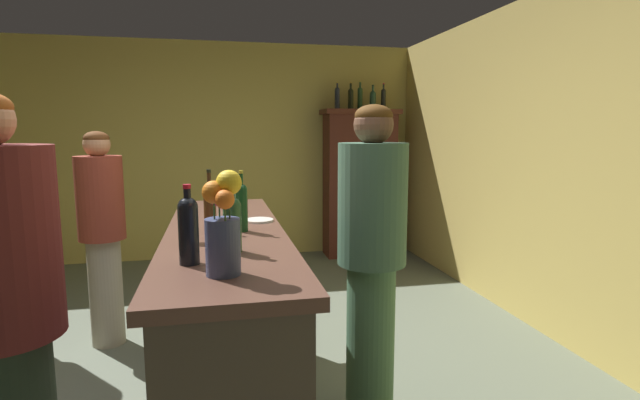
{
  "coord_description": "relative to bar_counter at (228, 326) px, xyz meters",
  "views": [
    {
      "loc": [
        0.19,
        -2.62,
        1.57
      ],
      "look_at": [
        0.82,
        0.31,
        1.14
      ],
      "focal_mm": 27.27,
      "sensor_mm": 36.0,
      "label": 1
    }
  ],
  "objects": [
    {
      "name": "wall_back",
      "position": [
        -0.22,
        3.63,
        0.78
      ],
      "size": [
        5.4,
        0.12,
        2.63
      ],
      "primitive_type": "cube",
      "color": "#CDB659",
      "rests_on": "ground"
    },
    {
      "name": "wall_right",
      "position": [
        2.48,
        0.11,
        0.78
      ],
      "size": [
        0.12,
        7.04,
        2.63
      ],
      "primitive_type": "cube",
      "color": "#D1B55B",
      "rests_on": "ground"
    },
    {
      "name": "bar_counter",
      "position": [
        0.0,
        0.0,
        0.0
      ],
      "size": [
        0.59,
        2.23,
        1.06
      ],
      "color": "#4A3E31",
      "rests_on": "ground"
    },
    {
      "name": "display_cabinet",
      "position": [
        1.72,
        3.32,
        0.42
      ],
      "size": [
        0.94,
        0.44,
        1.83
      ],
      "color": "#4B201A",
      "rests_on": "ground"
    },
    {
      "name": "wine_bottle_malbec",
      "position": [
        0.02,
        -0.48,
        0.66
      ],
      "size": [
        0.08,
        0.08,
        0.29
      ],
      "color": "#265028",
      "rests_on": "bar_counter"
    },
    {
      "name": "wine_bottle_chardonnay",
      "position": [
        -0.15,
        -0.64,
        0.67
      ],
      "size": [
        0.08,
        0.08,
        0.31
      ],
      "color": "black",
      "rests_on": "bar_counter"
    },
    {
      "name": "wine_bottle_riesling",
      "position": [
        0.08,
        -0.06,
        0.66
      ],
      "size": [
        0.06,
        0.06,
        0.31
      ],
      "color": "#133E1A",
      "rests_on": "bar_counter"
    },
    {
      "name": "wine_bottle_merlot",
      "position": [
        -0.07,
        0.0,
        0.66
      ],
      "size": [
        0.06,
        0.06,
        0.31
      ],
      "color": "#402612",
      "rests_on": "bar_counter"
    },
    {
      "name": "wine_glass_front",
      "position": [
        0.06,
        0.38,
        0.64
      ],
      "size": [
        0.08,
        0.08,
        0.16
      ],
      "color": "white",
      "rests_on": "bar_counter"
    },
    {
      "name": "wine_glass_mid",
      "position": [
        0.02,
        0.82,
        0.64
      ],
      "size": [
        0.07,
        0.07,
        0.16
      ],
      "color": "white",
      "rests_on": "bar_counter"
    },
    {
      "name": "wine_glass_rear",
      "position": [
        -0.17,
        -0.24,
        0.65
      ],
      "size": [
        0.08,
        0.08,
        0.17
      ],
      "color": "white",
      "rests_on": "bar_counter"
    },
    {
      "name": "wine_glass_spare",
      "position": [
        0.03,
        0.51,
        0.63
      ],
      "size": [
        0.06,
        0.06,
        0.15
      ],
      "color": "white",
      "rests_on": "bar_counter"
    },
    {
      "name": "flower_arrangement",
      "position": [
        -0.02,
        -0.81,
        0.71
      ],
      "size": [
        0.14,
        0.15,
        0.37
      ],
      "color": "#3D4974",
      "rests_on": "bar_counter"
    },
    {
      "name": "cheese_plate",
      "position": [
        0.19,
        0.2,
        0.53
      ],
      "size": [
        0.17,
        0.17,
        0.01
      ],
      "primitive_type": "cylinder",
      "color": "white",
      "rests_on": "bar_counter"
    },
    {
      "name": "display_bottle_left",
      "position": [
        1.43,
        3.32,
        1.44
      ],
      "size": [
        0.06,
        0.06,
        0.33
      ],
      "color": "#1F2431",
      "rests_on": "display_cabinet"
    },
    {
      "name": "display_bottle_midleft",
      "position": [
        1.6,
        3.32,
        1.44
      ],
      "size": [
        0.07,
        0.07,
        0.33
      ],
      "color": "black",
      "rests_on": "display_cabinet"
    },
    {
      "name": "display_bottle_center",
      "position": [
        1.71,
        3.32,
        1.45
      ],
      "size": [
        0.06,
        0.06,
        0.34
      ],
      "color": "#1D391B",
      "rests_on": "display_cabinet"
    },
    {
      "name": "display_bottle_midright",
      "position": [
        1.88,
        3.32,
        1.42
      ],
      "size": [
        0.08,
        0.08,
        0.3
      ],
      "color": "#274B33",
      "rests_on": "display_cabinet"
    },
    {
      "name": "display_bottle_right",
      "position": [
        2.02,
        3.32,
        1.44
      ],
      "size": [
        0.06,
        0.06,
        0.33
      ],
      "color": "black",
      "rests_on": "display_cabinet"
    },
    {
      "name": "patron_by_cabinet",
      "position": [
        -0.77,
        -0.71,
        0.39
      ],
      "size": [
        0.4,
        0.4,
        1.69
      ],
      "rotation": [
        0.0,
        0.0,
        0.53
      ],
      "color": "#253424",
      "rests_on": "ground"
    },
    {
      "name": "patron_in_navy",
      "position": [
        -0.85,
        1.17,
        0.33
      ],
      "size": [
        0.32,
        0.32,
        1.56
      ],
      "rotation": [
        0.0,
        0.0,
        -0.97
      ],
      "color": "#A29A85",
      "rests_on": "ground"
    },
    {
      "name": "bartender",
      "position": [
        0.76,
        -0.13,
        0.4
      ],
      "size": [
        0.36,
        0.36,
        1.7
      ],
      "rotation": [
        0.0,
        0.0,
        3.12
      ],
      "color": "#466F4F",
      "rests_on": "ground"
    }
  ]
}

